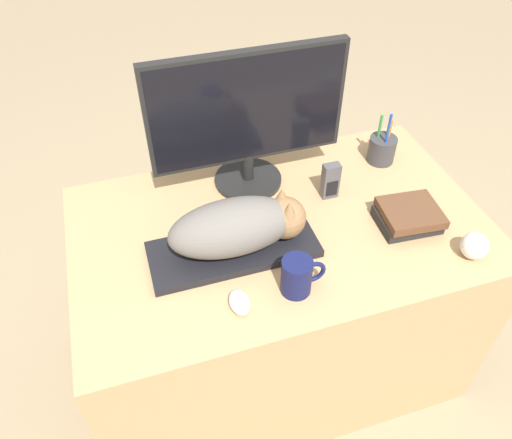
{
  "coord_description": "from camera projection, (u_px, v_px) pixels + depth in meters",
  "views": [
    {
      "loc": [
        -0.39,
        -0.62,
        1.74
      ],
      "look_at": [
        -0.08,
        0.36,
        0.78
      ],
      "focal_mm": 35.0,
      "sensor_mm": 36.0,
      "label": 1
    }
  ],
  "objects": [
    {
      "name": "cat",
      "position": [
        242.0,
        225.0,
        1.34
      ],
      "size": [
        0.38,
        0.17,
        0.15
      ],
      "color": "#66605B",
      "rests_on": "keyboard"
    },
    {
      "name": "computer_mouse",
      "position": [
        240.0,
        302.0,
        1.25
      ],
      "size": [
        0.05,
        0.08,
        0.03
      ],
      "color": "silver",
      "rests_on": "desk"
    },
    {
      "name": "book_stack",
      "position": [
        409.0,
        216.0,
        1.46
      ],
      "size": [
        0.18,
        0.17,
        0.06
      ],
      "color": "black",
      "rests_on": "desk"
    },
    {
      "name": "coffee_mug",
      "position": [
        298.0,
        276.0,
        1.27
      ],
      "size": [
        0.12,
        0.08,
        0.11
      ],
      "color": "#141947",
      "rests_on": "desk"
    },
    {
      "name": "keyboard",
      "position": [
        233.0,
        249.0,
        1.39
      ],
      "size": [
        0.47,
        0.18,
        0.02
      ],
      "color": "black",
      "rests_on": "desk"
    },
    {
      "name": "desk",
      "position": [
        277.0,
        299.0,
        1.72
      ],
      "size": [
        1.22,
        0.75,
        0.72
      ],
      "color": "tan",
      "rests_on": "ground_plane"
    },
    {
      "name": "phone",
      "position": [
        330.0,
        181.0,
        1.53
      ],
      "size": [
        0.05,
        0.03,
        0.12
      ],
      "color": "#4C4C51",
      "rests_on": "desk"
    },
    {
      "name": "baseball",
      "position": [
        475.0,
        246.0,
        1.36
      ],
      "size": [
        0.08,
        0.08,
        0.08
      ],
      "color": "silver",
      "rests_on": "desk"
    },
    {
      "name": "pen_cup",
      "position": [
        382.0,
        149.0,
        1.68
      ],
      "size": [
        0.09,
        0.09,
        0.19
      ],
      "color": "#38383D",
      "rests_on": "desk"
    },
    {
      "name": "monitor",
      "position": [
        247.0,
        115.0,
        1.45
      ],
      "size": [
        0.59,
        0.22,
        0.45
      ],
      "color": "black",
      "rests_on": "desk"
    }
  ]
}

